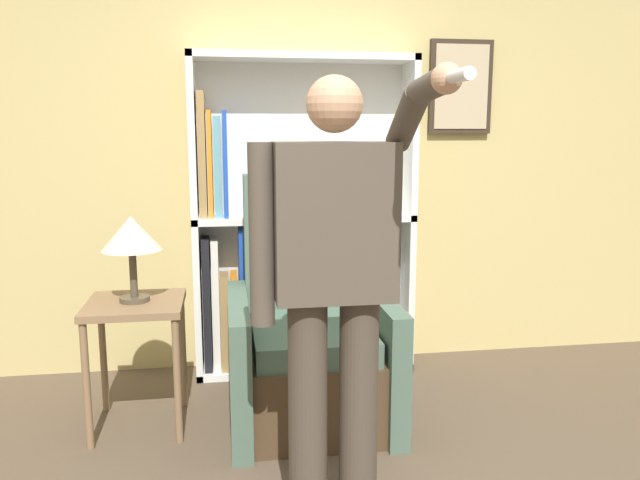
% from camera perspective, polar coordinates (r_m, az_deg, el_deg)
% --- Properties ---
extents(wall_back, '(8.00, 0.11, 2.80)m').
position_cam_1_polar(wall_back, '(3.99, -1.14, 8.47)').
color(wall_back, tan).
rests_on(wall_back, ground_plane).
extents(bookcase, '(1.36, 0.28, 1.95)m').
position_cam_1_polar(bookcase, '(3.86, -3.66, 0.99)').
color(bookcase, white).
rests_on(bookcase, ground_plane).
extents(armchair, '(0.84, 0.87, 1.27)m').
position_cam_1_polar(armchair, '(3.36, -1.08, -9.57)').
color(armchair, '#4C3823').
rests_on(armchair, ground_plane).
extents(person_standing, '(0.59, 0.78, 1.70)m').
position_cam_1_polar(person_standing, '(2.29, 1.26, -3.35)').
color(person_standing, '#473D33').
rests_on(person_standing, ground_plane).
extents(side_table, '(0.48, 0.48, 0.66)m').
position_cam_1_polar(side_table, '(3.30, -16.48, -7.28)').
color(side_table, '#846647').
rests_on(side_table, ground_plane).
extents(table_lamp, '(0.29, 0.29, 0.43)m').
position_cam_1_polar(table_lamp, '(3.20, -16.87, 0.31)').
color(table_lamp, '#4C4233').
rests_on(table_lamp, side_table).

